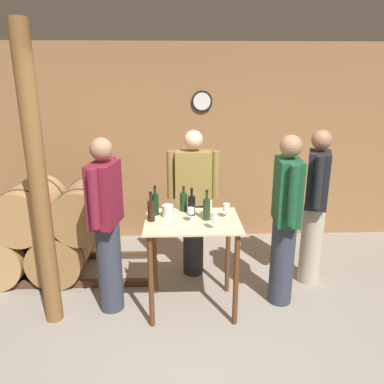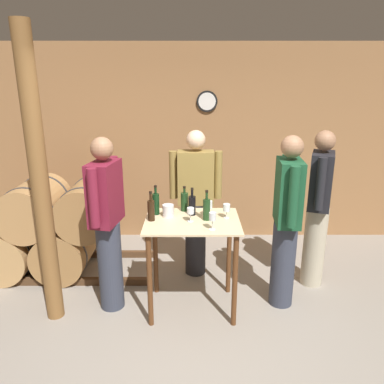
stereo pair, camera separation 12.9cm
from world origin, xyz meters
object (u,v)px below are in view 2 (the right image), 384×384
Objects in this scene: wine_bottle_right at (192,205)px; wine_glass_near_left at (190,211)px; wine_bottle_left at (156,203)px; wine_glass_near_right at (212,217)px; person_visitor_near_door at (107,222)px; wine_bottle_far_left at (151,210)px; wine_glass_far_side at (226,208)px; wine_bottle_center at (184,201)px; wine_bottle_far_right at (206,209)px; person_host at (318,207)px; person_visitor_with_scarf at (286,219)px; person_visitor_bearded at (195,201)px; wine_glass_near_center at (209,205)px; wooden_post at (40,184)px; ice_bucket at (168,211)px.

wine_bottle_right is 0.18m from wine_glass_near_left.
wine_bottle_left is 1.83× the size of wine_glass_near_right.
wine_bottle_far_left is at bearing -3.21° from person_visitor_near_door.
wine_glass_near_left is at bearing -165.04° from wine_glass_far_side.
wine_bottle_center is 0.87× the size of wine_bottle_far_right.
wine_bottle_left is 0.70m from wine_glass_far_side.
person_visitor_with_scarf is (-0.44, -0.39, 0.01)m from person_host.
person_visitor_near_door is (-0.95, 0.01, -0.14)m from wine_bottle_far_right.
wine_bottle_right is at bearing -94.08° from person_visitor_bearded.
wine_glass_far_side is at bearing 14.96° from wine_glass_near_left.
wine_glass_near_center is 0.09× the size of person_visitor_with_scarf.
wooden_post is 1.01m from wine_bottle_far_left.
wine_bottle_center is at bearing 169.15° from person_visitor_with_scarf.
person_visitor_bearded reaches higher than wine_glass_near_center.
person_visitor_bearded is at bearing 39.14° from person_visitor_near_door.
wooden_post is 1.37m from wine_bottle_center.
wine_bottle_right is at bearing 85.36° from wine_glass_near_left.
person_visitor_near_door is (-0.46, -0.14, -0.14)m from wine_bottle_left.
wine_bottle_left is 0.17× the size of person_visitor_bearded.
person_visitor_with_scarf reaches higher than wine_glass_far_side.
person_visitor_with_scarf is at bearing 22.48° from wine_glass_near_right.
person_visitor_with_scarf is 1.00× the size of person_visitor_near_door.
wine_bottle_center is 1.58× the size of wine_glass_near_right.
person_visitor_near_door is at bearing -162.72° from wine_bottle_left.
wine_bottle_far_left is 1.12× the size of wine_bottle_center.
wine_bottle_far_left is 0.17m from wine_bottle_left.
person_host is at bearing 10.19° from wine_bottle_left.
person_visitor_near_door reaches higher than wine_glass_near_right.
wine_bottle_left is at bearing -169.81° from person_host.
wooden_post is at bearing -148.19° from person_visitor_bearded.
wine_glass_far_side is (0.33, -0.09, -0.00)m from wine_bottle_right.
wooden_post is 1.19m from ice_bucket.
person_host is (1.72, 0.31, -0.14)m from wine_bottle_left.
wooden_post is 22.85× the size of ice_bucket.
ice_bucket is 1.64m from person_host.
person_visitor_with_scarf is at bearing -138.00° from person_host.
wine_bottle_left is 0.52m from wine_glass_near_center.
wine_glass_far_side is at bearing -4.56° from ice_bucket.
person_visitor_bearded is 1.11m from person_visitor_near_door.
wine_glass_near_left is 0.97× the size of wine_glass_far_side.
wooden_post is at bearing -174.08° from wine_bottle_far_right.
person_visitor_with_scarf reaches higher than wine_bottle_left.
ice_bucket is at bearing -133.59° from wine_bottle_center.
wooden_post reaches higher than person_visitor_bearded.
wine_bottle_right reaches higher than wine_glass_near_center.
wine_glass_near_center is 1.26m from person_host.
wine_glass_far_side is at bearing 1.93° from person_visitor_near_door.
wine_bottle_center is at bearing 46.41° from ice_bucket.
wine_bottle_left is 0.17× the size of person_visitor_with_scarf.
wine_bottle_far_left is at bearing -175.00° from wine_glass_far_side.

